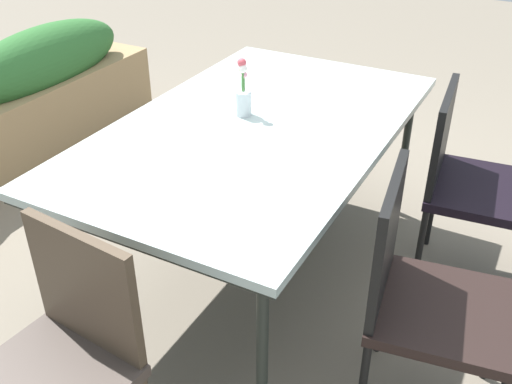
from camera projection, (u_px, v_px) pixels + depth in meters
ground_plane at (276, 267)px, 2.85m from camera, size 12.00×12.00×0.00m
dining_table at (256, 134)px, 2.46m from camera, size 1.77×1.06×0.76m
chair_near_left at (421, 290)px, 1.93m from camera, size 0.51×0.51×0.91m
chair_near_right at (471, 177)px, 2.52m from camera, size 0.52×0.52×0.91m
chair_end_left at (60, 358)px, 1.66m from camera, size 0.46×0.46×0.89m
flower_vase at (243, 95)px, 2.47m from camera, size 0.07×0.07×0.25m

